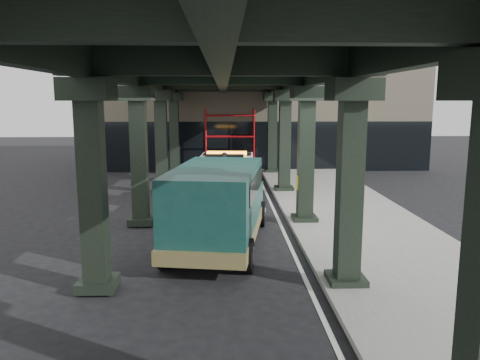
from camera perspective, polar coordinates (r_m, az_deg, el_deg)
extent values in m
plane|color=black|center=(15.41, -0.55, -7.34)|extent=(90.00, 90.00, 0.00)
cube|color=gray|center=(17.98, 13.84, -4.90)|extent=(5.00, 40.00, 0.15)
cube|color=silver|center=(17.45, 4.90, -5.33)|extent=(0.12, 38.00, 0.01)
cube|color=black|center=(11.31, 13.21, -0.81)|extent=(0.55, 0.55, 5.00)
cube|color=black|center=(11.14, 13.67, 10.65)|extent=(1.10, 1.10, 0.50)
cube|color=black|center=(11.94, 12.78, -11.82)|extent=(0.90, 0.90, 0.24)
cube|color=black|center=(17.11, 8.02, 2.83)|extent=(0.55, 0.55, 5.00)
cube|color=black|center=(17.00, 8.20, 10.38)|extent=(1.10, 1.10, 0.50)
cube|color=black|center=(17.53, 7.84, -4.72)|extent=(0.90, 0.90, 0.24)
cube|color=black|center=(23.01, 5.46, 4.61)|extent=(0.55, 0.55, 5.00)
cube|color=black|center=(22.93, 5.56, 10.21)|extent=(1.10, 1.10, 0.50)
cube|color=black|center=(23.33, 5.37, -1.08)|extent=(0.90, 0.90, 0.24)
cube|color=black|center=(28.96, 3.95, 5.65)|extent=(0.55, 0.55, 5.00)
cube|color=black|center=(28.89, 4.00, 10.11)|extent=(1.10, 1.10, 0.50)
cube|color=black|center=(29.21, 3.90, 1.11)|extent=(0.90, 0.90, 0.24)
cube|color=black|center=(11.34, -17.51, -0.97)|extent=(0.55, 0.55, 5.00)
cube|color=black|center=(11.17, -18.10, 10.45)|extent=(1.10, 1.10, 0.50)
cube|color=black|center=(11.97, -16.94, -11.96)|extent=(0.90, 0.90, 0.24)
cube|color=black|center=(17.13, -12.18, 2.71)|extent=(0.55, 0.55, 5.00)
cube|color=black|center=(17.02, -12.46, 10.25)|extent=(1.10, 1.10, 0.50)
cube|color=black|center=(17.55, -11.92, -4.83)|extent=(0.90, 0.90, 0.24)
cube|color=black|center=(23.03, -9.56, 4.52)|extent=(0.55, 0.55, 5.00)
cube|color=black|center=(22.94, -9.72, 10.12)|extent=(1.10, 1.10, 0.50)
cube|color=black|center=(23.34, -9.40, -1.16)|extent=(0.90, 0.90, 0.24)
cube|color=black|center=(28.97, -8.00, 5.58)|extent=(0.55, 0.55, 5.00)
cube|color=black|center=(28.90, -8.11, 10.04)|extent=(1.10, 1.10, 0.50)
cube|color=black|center=(29.22, -7.89, 1.04)|extent=(0.90, 0.90, 0.24)
cube|color=black|center=(17.03, 8.27, 13.07)|extent=(0.35, 32.00, 1.10)
cube|color=black|center=(17.05, -12.56, 12.94)|extent=(0.35, 32.00, 1.10)
cube|color=black|center=(16.77, -2.15, 13.22)|extent=(0.35, 32.00, 1.10)
cube|color=black|center=(16.83, -2.17, 15.60)|extent=(7.40, 32.00, 0.30)
cube|color=#C6B793|center=(34.82, 1.97, 8.81)|extent=(22.00, 10.00, 8.00)
cylinder|color=red|center=(29.76, -4.14, 4.79)|extent=(0.08, 0.08, 4.00)
cylinder|color=red|center=(28.97, -4.20, 4.66)|extent=(0.08, 0.08, 4.00)
cylinder|color=red|center=(29.80, 1.65, 4.82)|extent=(0.08, 0.08, 4.00)
cylinder|color=red|center=(29.00, 1.75, 4.69)|extent=(0.08, 0.08, 4.00)
cylinder|color=red|center=(29.84, -1.24, 2.90)|extent=(3.00, 0.08, 0.08)
cylinder|color=red|center=(29.72, -1.25, 5.39)|extent=(3.00, 0.08, 0.08)
cylinder|color=red|center=(29.65, -1.26, 7.89)|extent=(3.00, 0.08, 0.08)
cube|color=black|center=(17.66, -2.01, -2.98)|extent=(1.37, 6.95, 0.23)
cube|color=white|center=(19.82, -1.58, 0.71)|extent=(2.30, 2.34, 1.66)
cube|color=white|center=(20.84, -1.42, -0.13)|extent=(2.20, 0.78, 0.83)
cube|color=black|center=(19.98, -1.55, 2.11)|extent=(2.10, 1.32, 0.78)
cube|color=white|center=(16.51, -2.27, -1.76)|extent=(2.50, 4.73, 1.29)
cube|color=orange|center=(19.51, -1.62, 3.29)|extent=(1.67, 0.36, 0.15)
cube|color=black|center=(18.17, -1.88, 2.24)|extent=(1.50, 0.65, 0.55)
cylinder|color=black|center=(16.57, -2.24, 0.71)|extent=(0.43, 3.23, 1.23)
cube|color=black|center=(14.46, -2.90, -7.17)|extent=(0.36, 1.30, 0.17)
cube|color=black|center=(13.86, -3.12, -8.12)|extent=(1.48, 0.32, 0.17)
cylinder|color=black|center=(20.33, -4.37, -1.72)|extent=(0.39, 1.03, 1.01)
cylinder|color=silver|center=(20.33, -4.37, -1.72)|extent=(0.39, 0.58, 0.56)
cylinder|color=black|center=(20.22, 1.34, -1.76)|extent=(0.39, 1.03, 1.01)
cylinder|color=silver|center=(20.22, 1.34, -1.76)|extent=(0.39, 0.58, 0.56)
cylinder|color=black|center=(17.39, -5.44, -3.69)|extent=(0.39, 1.03, 1.01)
cylinder|color=silver|center=(17.39, -5.44, -3.69)|extent=(0.39, 0.58, 0.56)
cylinder|color=black|center=(17.25, 1.26, -3.75)|extent=(0.39, 1.03, 1.01)
cylinder|color=silver|center=(17.25, 1.26, -3.75)|extent=(0.39, 0.58, 0.56)
cylinder|color=black|center=(16.24, -5.97, -4.66)|extent=(0.39, 1.03, 1.01)
cylinder|color=silver|center=(16.24, -5.97, -4.66)|extent=(0.39, 0.58, 0.56)
cylinder|color=black|center=(16.09, 1.22, -4.74)|extent=(0.39, 1.03, 1.01)
cylinder|color=silver|center=(16.09, 1.22, -4.74)|extent=(0.39, 0.58, 0.56)
cube|color=#12403A|center=(17.00, -1.17, -2.07)|extent=(2.43, 1.55, 1.00)
cube|color=#12403A|center=(13.96, -2.92, -2.81)|extent=(3.06, 5.28, 2.16)
cube|color=olive|center=(14.60, -2.59, -5.83)|extent=(3.29, 6.49, 0.39)
cube|color=black|center=(16.41, -1.39, 0.65)|extent=(2.21, 0.80, 0.92)
cube|color=black|center=(14.17, -2.71, -0.33)|extent=(2.94, 4.30, 0.61)
cube|color=silver|center=(17.66, -0.90, -3.10)|extent=(2.21, 0.47, 0.33)
cylinder|color=black|center=(17.26, -4.84, -3.92)|extent=(0.45, 0.97, 0.93)
cylinder|color=silver|center=(17.26, -4.84, -3.92)|extent=(0.43, 0.56, 0.51)
cylinder|color=black|center=(16.96, 2.53, -4.14)|extent=(0.45, 0.97, 0.93)
cylinder|color=silver|center=(16.96, 2.53, -4.14)|extent=(0.43, 0.56, 0.51)
cylinder|color=black|center=(12.91, -9.05, -8.70)|extent=(0.45, 0.97, 0.93)
cylinder|color=silver|center=(12.91, -9.05, -8.70)|extent=(0.43, 0.56, 0.51)
cylinder|color=black|center=(12.50, 0.89, -9.19)|extent=(0.45, 0.97, 0.93)
cylinder|color=silver|center=(12.50, 0.89, -9.19)|extent=(0.43, 0.56, 0.51)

